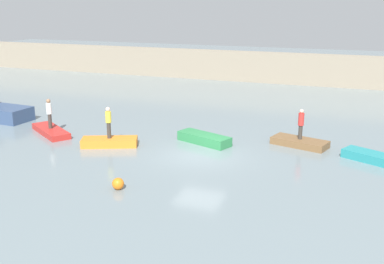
% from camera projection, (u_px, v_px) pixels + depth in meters
% --- Properties ---
extents(ground_plane, '(120.00, 120.00, 0.00)m').
position_uv_depth(ground_plane, '(200.00, 156.00, 24.64)').
color(ground_plane, slate).
extents(embankment_wall, '(80.00, 1.20, 2.99)m').
position_uv_depth(embankment_wall, '(282.00, 68.00, 45.74)').
color(embankment_wall, gray).
rests_on(embankment_wall, ground_plane).
extents(rowboat_red, '(3.77, 3.04, 0.35)m').
position_uv_depth(rowboat_red, '(51.00, 131.00, 28.63)').
color(rowboat_red, red).
rests_on(rowboat_red, ground_plane).
extents(rowboat_orange, '(3.29, 2.28, 0.45)m').
position_uv_depth(rowboat_orange, '(110.00, 142.00, 26.24)').
color(rowboat_orange, orange).
rests_on(rowboat_orange, ground_plane).
extents(rowboat_green, '(3.41, 2.14, 0.53)m').
position_uv_depth(rowboat_green, '(204.00, 139.00, 26.72)').
color(rowboat_green, '#2D7F47').
rests_on(rowboat_green, ground_plane).
extents(rowboat_brown, '(3.32, 2.06, 0.40)m').
position_uv_depth(rowboat_brown, '(300.00, 142.00, 26.25)').
color(rowboat_brown, brown).
rests_on(rowboat_brown, ground_plane).
extents(rowboat_teal, '(3.35, 2.34, 0.45)m').
position_uv_depth(rowboat_teal, '(375.00, 158.00, 23.60)').
color(rowboat_teal, teal).
rests_on(rowboat_teal, ground_plane).
extents(person_red_shirt, '(0.32, 0.32, 1.73)m').
position_uv_depth(person_red_shirt, '(301.00, 123.00, 25.93)').
color(person_red_shirt, '#38332D').
rests_on(person_red_shirt, rowboat_brown).
extents(person_white_shirt, '(0.32, 0.32, 1.84)m').
position_uv_depth(person_white_shirt, '(49.00, 112.00, 28.30)').
color(person_white_shirt, '#38332D').
rests_on(person_white_shirt, rowboat_red).
extents(person_yellow_shirt, '(0.32, 0.32, 1.79)m').
position_uv_depth(person_yellow_shirt, '(108.00, 121.00, 25.90)').
color(person_yellow_shirt, '#38332D').
rests_on(person_yellow_shirt, rowboat_orange).
extents(mooring_buoy, '(0.52, 0.52, 0.52)m').
position_uv_depth(mooring_buoy, '(118.00, 184.00, 20.17)').
color(mooring_buoy, orange).
rests_on(mooring_buoy, ground_plane).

